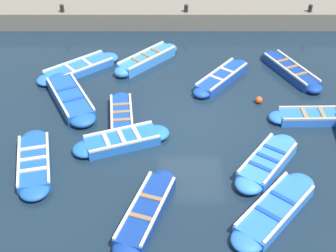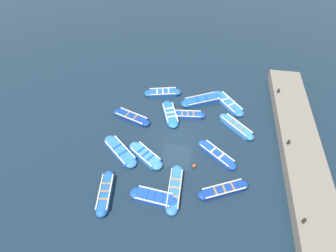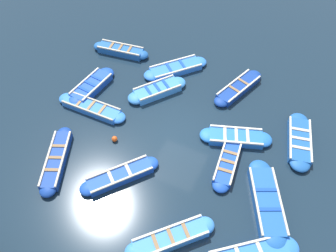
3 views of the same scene
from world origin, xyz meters
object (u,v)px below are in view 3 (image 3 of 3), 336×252
boat_centre (121,50)px  boat_alongside (238,88)px  boat_end_of_row (227,163)px  boat_mid_row (92,108)px  boat_tucked (236,137)px  boat_drifting (299,141)px  boat_outer_left (267,202)px  buoy_orange_near (115,139)px  boat_broadside (176,68)px  boat_inner_gap (120,176)px  boat_stern_in (157,90)px  boat_bow_out (171,238)px  boat_far_corner (91,86)px  boat_outer_right (57,160)px

boat_centre → boat_alongside: (-0.08, 7.24, -0.03)m
boat_end_of_row → boat_mid_row: size_ratio=0.81×
boat_mid_row → boat_tucked: 7.26m
boat_tucked → boat_drifting: boat_tucked is taller
boat_outer_left → buoy_orange_near: boat_outer_left is taller
boat_centre → boat_broadside: size_ratio=1.02×
boat_inner_gap → boat_outer_left: (-1.56, 5.93, 0.02)m
boat_alongside → buoy_orange_near: boat_alongside is taller
buoy_orange_near → boat_mid_row: bearing=-118.9°
buoy_orange_near → boat_stern_in: bearing=174.9°
boat_bow_out → boat_tucked: 5.67m
buoy_orange_near → boat_bow_out: bearing=55.1°
boat_bow_out → buoy_orange_near: boat_bow_out is taller
boat_stern_in → boat_alongside: size_ratio=0.88×
boat_end_of_row → boat_centre: size_ratio=0.89×
boat_end_of_row → boat_alongside: (-4.73, -1.07, 0.02)m
boat_inner_gap → boat_broadside: bearing=-173.5°
boat_stern_in → boat_far_corner: 3.53m
boat_bow_out → boat_outer_left: size_ratio=0.77×
boat_end_of_row → boat_broadside: size_ratio=0.91×
boat_centre → boat_outer_left: size_ratio=0.87×
boat_far_corner → boat_tucked: (-0.16, 7.99, -0.02)m
boat_drifting → boat_outer_right: 11.05m
boat_outer_left → buoy_orange_near: (-0.03, -7.21, -0.06)m
boat_far_corner → boat_broadside: bearing=134.3°
boat_end_of_row → boat_outer_right: boat_outer_right is taller
boat_broadside → boat_drifting: size_ratio=0.96×
boat_end_of_row → boat_outer_right: size_ratio=0.86×
boat_drifting → boat_outer_right: (5.82, -9.40, 0.01)m
boat_centre → boat_far_corner: boat_centre is taller
boat_centre → boat_alongside: boat_centre is taller
boat_end_of_row → boat_far_corner: size_ratio=0.92×
boat_far_corner → buoy_orange_near: (2.40, 2.95, -0.05)m
boat_alongside → boat_outer_right: (7.91, -5.75, 0.01)m
boat_outer_right → boat_outer_left: bearing=103.4°
boat_mid_row → boat_far_corner: bearing=-145.2°
boat_centre → boat_outer_right: (7.83, 1.48, -0.03)m
boat_broadside → boat_outer_right: bearing=-15.0°
boat_alongside → boat_far_corner: boat_far_corner is taller
boat_broadside → boat_outer_right: (7.86, -2.10, 0.01)m
boat_broadside → boat_inner_gap: (7.31, 0.84, 0.00)m
boat_mid_row → boat_bow_out: (4.22, 6.48, 0.05)m
boat_end_of_row → boat_drifting: (-2.63, 2.57, 0.01)m
boat_mid_row → boat_drifting: 10.14m
boat_mid_row → boat_tucked: (-1.41, 7.12, 0.01)m
boat_centre → buoy_orange_near: size_ratio=12.84×
boat_end_of_row → boat_mid_row: 7.25m
boat_centre → buoy_orange_near: boat_centre is taller
boat_alongside → boat_tucked: size_ratio=1.05×
boat_end_of_row → boat_far_corner: 8.23m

